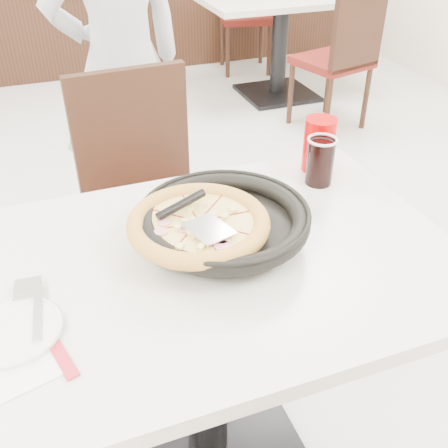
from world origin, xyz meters
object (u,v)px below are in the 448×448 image
object	(u,v)px
chair_far	(153,216)
bg_chair_right_near	(332,58)
pizza_pan	(224,227)
diner_person	(122,67)
pizza	(199,229)
side_plate	(12,332)
red_cup	(319,145)
bg_table_right	(279,47)
main_table	(206,368)
bg_chair_right_far	(246,15)
cola_glass	(320,163)

from	to	relation	value
chair_far	bg_chair_right_near	distance (m)	2.14
bg_chair_right_near	pizza_pan	bearing A→B (deg)	-141.52
diner_person	pizza	bearing A→B (deg)	70.11
chair_far	bg_chair_right_near	xyz separation A→B (m)	(1.57, 1.45, 0.00)
side_plate	red_cup	xyz separation A→B (m)	(0.88, 0.40, 0.07)
pizza_pan	bg_table_right	distance (m)	3.10
main_table	bg_chair_right_far	size ratio (longest dim) A/B	1.26
side_plate	cola_glass	bearing A→B (deg)	20.82
red_cup	diner_person	bearing A→B (deg)	112.76
chair_far	bg_chair_right_near	bearing A→B (deg)	-141.49
bg_chair_right_near	pizza	bearing A→B (deg)	-142.52
main_table	bg_table_right	bearing A→B (deg)	60.82
pizza	red_cup	bearing A→B (deg)	29.90
pizza_pan	pizza	bearing A→B (deg)	-168.36
bg_chair_right_near	cola_glass	bearing A→B (deg)	-136.83
chair_far	pizza	size ratio (longest dim) A/B	3.30
main_table	diner_person	size ratio (longest dim) A/B	0.72
bg_table_right	diner_person	bearing A→B (deg)	-134.08
cola_glass	bg_table_right	xyz separation A→B (m)	(1.11, 2.53, -0.44)
bg_table_right	bg_chair_right_near	world-z (taller)	bg_chair_right_near
side_plate	chair_far	bearing A→B (deg)	58.99
chair_far	bg_chair_right_far	xyz separation A→B (m)	(1.52, 2.80, 0.00)
diner_person	chair_far	bearing A→B (deg)	68.57
pizza_pan	red_cup	distance (m)	0.47
bg_chair_right_far	main_table	bearing A→B (deg)	78.55
pizza	bg_chair_right_near	size ratio (longest dim) A/B	0.30
chair_far	diner_person	world-z (taller)	diner_person
pizza_pan	diner_person	distance (m)	1.19
pizza_pan	side_plate	world-z (taller)	pizza_pan
main_table	cola_glass	size ratio (longest dim) A/B	9.23
pizza_pan	cola_glass	world-z (taller)	cola_glass
main_table	bg_table_right	size ratio (longest dim) A/B	1.00
diner_person	bg_table_right	bearing A→B (deg)	-150.89
red_cup	bg_table_right	xyz separation A→B (m)	(1.07, 2.45, -0.45)
red_cup	side_plate	bearing A→B (deg)	-155.76
red_cup	cola_glass	bearing A→B (deg)	-115.73
main_table	pizza	bearing A→B (deg)	83.73
pizza	chair_far	bearing A→B (deg)	88.47
bg_table_right	bg_chair_right_far	distance (m)	0.69
side_plate	cola_glass	world-z (taller)	cola_glass
diner_person	bg_chair_right_near	distance (m)	1.78
cola_glass	main_table	bearing A→B (deg)	-152.46
cola_glass	red_cup	bearing A→B (deg)	64.27
bg_chair_right_near	diner_person	bearing A→B (deg)	-165.70
bg_chair_right_near	chair_far	bearing A→B (deg)	-152.08
bg_chair_right_far	diner_person	bearing A→B (deg)	68.90
diner_person	bg_chair_right_near	world-z (taller)	diner_person
bg_table_right	bg_chair_right_near	xyz separation A→B (m)	(0.06, -0.67, 0.10)
bg_table_right	cola_glass	bearing A→B (deg)	-113.71
pizza	side_plate	world-z (taller)	pizza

